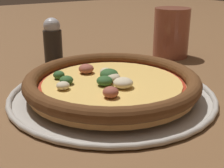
{
  "coord_description": "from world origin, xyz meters",
  "views": [
    {
      "loc": [
        -0.4,
        0.26,
        0.2
      ],
      "look_at": [
        0.0,
        0.0,
        0.02
      ],
      "focal_mm": 50.0,
      "sensor_mm": 36.0,
      "label": 1
    }
  ],
  "objects_px": {
    "pizza": "(112,83)",
    "pepper_shaker": "(52,41)",
    "pizza_tray": "(112,94)",
    "drinking_cup": "(171,33)"
  },
  "relations": [
    {
      "from": "pizza",
      "to": "pepper_shaker",
      "type": "relative_size",
      "value": 2.86
    },
    {
      "from": "pizza",
      "to": "pepper_shaker",
      "type": "distance_m",
      "value": 0.25
    },
    {
      "from": "pizza_tray",
      "to": "pizza",
      "type": "relative_size",
      "value": 1.18
    },
    {
      "from": "pizza_tray",
      "to": "drinking_cup",
      "type": "height_order",
      "value": "drinking_cup"
    },
    {
      "from": "pizza_tray",
      "to": "pepper_shaker",
      "type": "relative_size",
      "value": 3.38
    },
    {
      "from": "pizza_tray",
      "to": "drinking_cup",
      "type": "distance_m",
      "value": 0.3
    },
    {
      "from": "pizza",
      "to": "drinking_cup",
      "type": "xyz_separation_m",
      "value": [
        0.14,
        -0.26,
        0.03
      ]
    },
    {
      "from": "pepper_shaker",
      "to": "pizza_tray",
      "type": "bearing_deg",
      "value": -179.47
    },
    {
      "from": "pepper_shaker",
      "to": "pizza",
      "type": "bearing_deg",
      "value": -179.6
    },
    {
      "from": "drinking_cup",
      "to": "pizza",
      "type": "bearing_deg",
      "value": 118.75
    }
  ]
}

